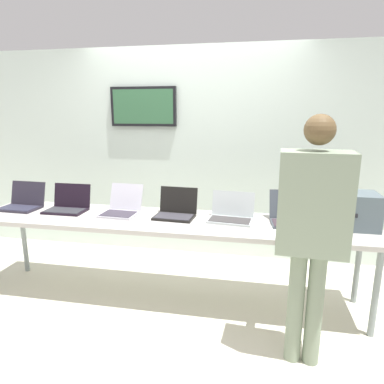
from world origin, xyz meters
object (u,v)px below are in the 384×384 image
(equipment_box, at_px, (350,210))
(laptop_station_3, at_px, (176,210))
(laptop_station_2, at_px, (122,207))
(laptop_station_4, at_px, (231,214))
(laptop_station_0, at_px, (22,202))
(workbench, at_px, (169,224))
(laptop_station_5, at_px, (290,216))
(laptop_station_1, at_px, (68,205))
(person, at_px, (312,220))

(equipment_box, distance_m, laptop_station_3, 1.48)
(laptop_station_2, bearing_deg, laptop_station_4, -0.37)
(laptop_station_0, bearing_deg, laptop_station_2, 0.45)
(workbench, relative_size, laptop_station_0, 9.12)
(laptop_station_3, height_order, laptop_station_4, laptop_station_3)
(equipment_box, bearing_deg, laptop_station_5, 175.96)
(laptop_station_2, relative_size, laptop_station_5, 0.92)
(laptop_station_0, bearing_deg, laptop_station_3, 0.53)
(laptop_station_1, bearing_deg, laptop_station_2, 0.60)
(laptop_station_0, distance_m, laptop_station_3, 1.56)
(laptop_station_0, xyz_separation_m, laptop_station_5, (2.57, 0.03, 0.00))
(workbench, relative_size, laptop_station_4, 8.80)
(workbench, xyz_separation_m, equipment_box, (1.52, 0.07, 0.19))
(equipment_box, xyz_separation_m, laptop_station_3, (-1.48, 0.02, -0.09))
(laptop_station_2, distance_m, person, 1.75)
(laptop_station_1, bearing_deg, laptop_station_3, 0.64)
(equipment_box, distance_m, laptop_station_1, 2.55)
(workbench, height_order, laptop_station_5, laptop_station_5)
(equipment_box, relative_size, laptop_station_4, 1.05)
(person, bearing_deg, laptop_station_5, 95.02)
(laptop_station_5, relative_size, person, 0.23)
(laptop_station_2, height_order, laptop_station_3, laptop_station_2)
(laptop_station_5, height_order, person, person)
(person, bearing_deg, laptop_station_2, 156.04)
(equipment_box, relative_size, laptop_station_2, 1.17)
(workbench, relative_size, person, 2.10)
(workbench, bearing_deg, laptop_station_0, 177.05)
(laptop_station_1, height_order, laptop_station_3, laptop_station_3)
(equipment_box, xyz_separation_m, laptop_station_0, (-3.04, 0.01, -0.09))
(laptop_station_3, bearing_deg, person, -33.64)
(workbench, height_order, laptop_station_0, laptop_station_0)
(laptop_station_4, distance_m, person, 0.92)
(laptop_station_0, distance_m, person, 2.74)
(person, bearing_deg, equipment_box, 59.82)
(laptop_station_0, height_order, laptop_station_1, laptop_station_0)
(laptop_station_0, distance_m, laptop_station_5, 2.57)
(workbench, bearing_deg, laptop_station_2, 169.67)
(workbench, distance_m, person, 1.31)
(laptop_station_1, distance_m, person, 2.26)
(laptop_station_0, xyz_separation_m, person, (2.64, -0.70, 0.20))
(equipment_box, height_order, laptop_station_5, equipment_box)
(laptop_station_0, height_order, laptop_station_5, laptop_station_5)
(equipment_box, relative_size, laptop_station_5, 1.08)
(laptop_station_2, xyz_separation_m, laptop_station_5, (1.53, 0.02, -0.00))
(laptop_station_1, xyz_separation_m, laptop_station_4, (1.58, -0.00, -0.00))
(laptop_station_0, bearing_deg, laptop_station_5, 0.62)
(laptop_station_5, bearing_deg, laptop_station_1, -179.31)
(laptop_station_3, bearing_deg, equipment_box, -0.77)
(laptop_station_3, bearing_deg, laptop_station_5, 0.75)
(laptop_station_4, bearing_deg, person, -51.01)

